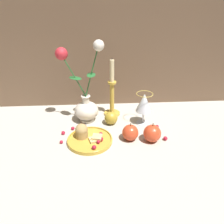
# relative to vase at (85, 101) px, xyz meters

# --- Properties ---
(ground_plane) EXTENTS (2.40, 2.40, 0.00)m
(ground_plane) POSITION_rel_vase_xyz_m (0.10, -0.10, -0.11)
(ground_plane) COLOR #B7B2A3
(ground_plane) RESTS_ON ground
(vase) EXTENTS (0.21, 0.12, 0.39)m
(vase) POSITION_rel_vase_xyz_m (0.00, 0.00, 0.00)
(vase) COLOR silver
(vase) RESTS_ON ground_plane
(plate_with_pastries) EXTENTS (0.20, 0.20, 0.08)m
(plate_with_pastries) POSITION_rel_vase_xyz_m (0.02, -0.18, -0.09)
(plate_with_pastries) COLOR gold
(plate_with_pastries) RESTS_ON ground_plane
(wine_glass) EXTENTS (0.08, 0.08, 0.16)m
(wine_glass) POSITION_rel_vase_xyz_m (0.28, -0.04, -0.00)
(wine_glass) COLOR silver
(wine_glass) RESTS_ON ground_plane
(candlestick) EXTENTS (0.08, 0.08, 0.30)m
(candlestick) POSITION_rel_vase_xyz_m (0.13, 0.05, -0.01)
(candlestick) COLOR gold
(candlestick) RESTS_ON ground_plane
(apple_beside_vase) EXTENTS (0.06, 0.06, 0.08)m
(apple_beside_vase) POSITION_rel_vase_xyz_m (0.12, -0.04, -0.08)
(apple_beside_vase) COLOR #B2932D
(apple_beside_vase) RESTS_ON ground_plane
(apple_near_glass) EXTENTS (0.08, 0.08, 0.09)m
(apple_near_glass) POSITION_rel_vase_xyz_m (0.29, -0.19, -0.07)
(apple_near_glass) COLOR #D14223
(apple_near_glass) RESTS_ON ground_plane
(apple_at_table_edge) EXTENTS (0.07, 0.07, 0.08)m
(apple_at_table_edge) POSITION_rel_vase_xyz_m (0.20, -0.18, -0.07)
(apple_at_table_edge) COLOR #D14223
(apple_at_table_edge) RESTS_ON ground_plane
(berry_near_plate) EXTENTS (0.02, 0.02, 0.02)m
(berry_near_plate) POSITION_rel_vase_xyz_m (0.34, -0.10, -0.10)
(berry_near_plate) COLOR #AD192D
(berry_near_plate) RESTS_ON ground_plane
(berry_front_center) EXTENTS (0.02, 0.02, 0.02)m
(berry_front_center) POSITION_rel_vase_xyz_m (0.35, -0.19, -0.10)
(berry_front_center) COLOR #AD192D
(berry_front_center) RESTS_ON ground_plane
(berry_by_glass_stem) EXTENTS (0.02, 0.02, 0.02)m
(berry_by_glass_stem) POSITION_rel_vase_xyz_m (-0.10, -0.12, -0.10)
(berry_by_glass_stem) COLOR #AD192D
(berry_by_glass_stem) RESTS_ON ground_plane
(berry_under_candlestick) EXTENTS (0.01, 0.01, 0.01)m
(berry_under_candlestick) POSITION_rel_vase_xyz_m (-0.10, -0.19, -0.10)
(berry_under_candlestick) COLOR #AD192D
(berry_under_candlestick) RESTS_ON ground_plane
(berry_far_right) EXTENTS (0.02, 0.02, 0.02)m
(berry_far_right) POSITION_rel_vase_xyz_m (-0.06, -0.09, -0.10)
(berry_far_right) COLOR #AD192D
(berry_far_right) RESTS_ON ground_plane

